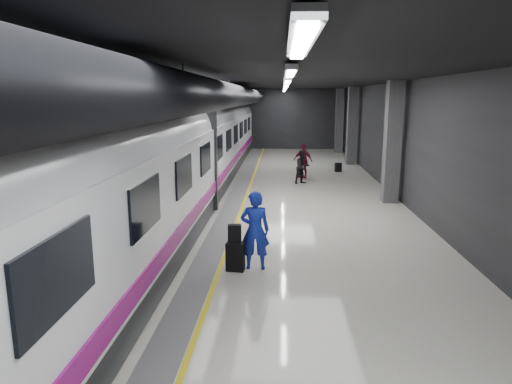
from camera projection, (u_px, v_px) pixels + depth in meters
name	position (u px, v px, depth m)	size (l,w,h in m)	color
ground	(268.00, 213.00, 15.65)	(40.00, 40.00, 0.00)	silver
platform_hall	(261.00, 108.00, 15.88)	(10.02, 40.02, 4.51)	black
train	(172.00, 153.00, 15.41)	(3.05, 38.00, 4.05)	black
traveler_main	(255.00, 230.00, 10.42)	(0.67, 0.44, 1.84)	blue
suitcase_main	(235.00, 257.00, 10.41)	(0.41, 0.26, 0.67)	black
shoulder_bag	(235.00, 233.00, 10.34)	(0.31, 0.16, 0.41)	black
traveler_far_a	(302.00, 167.00, 20.84)	(0.75, 0.59, 1.55)	black
traveler_far_b	(303.00, 161.00, 22.45)	(0.98, 0.41, 1.68)	maroon
suitcase_far	(338.00, 167.00, 24.30)	(0.33, 0.21, 0.48)	black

